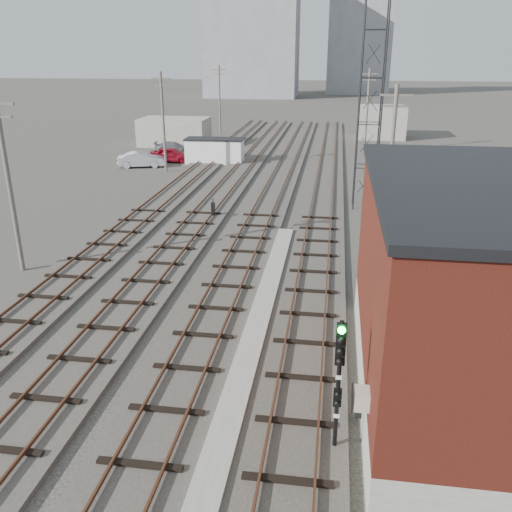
% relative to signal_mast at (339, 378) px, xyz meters
% --- Properties ---
extents(ground, '(320.00, 320.00, 0.00)m').
position_rel_signal_mast_xyz_m(ground, '(-3.70, 51.43, -2.45)').
color(ground, '#282621').
rests_on(ground, ground).
extents(track_right, '(3.20, 90.00, 0.39)m').
position_rel_signal_mast_xyz_m(track_right, '(-1.20, 30.43, -2.34)').
color(track_right, '#332D28').
rests_on(track_right, ground).
extents(track_mid_right, '(3.20, 90.00, 0.39)m').
position_rel_signal_mast_xyz_m(track_mid_right, '(-5.20, 30.43, -2.34)').
color(track_mid_right, '#332D28').
rests_on(track_mid_right, ground).
extents(track_mid_left, '(3.20, 90.00, 0.39)m').
position_rel_signal_mast_xyz_m(track_mid_left, '(-9.20, 30.43, -2.34)').
color(track_mid_left, '#332D28').
rests_on(track_mid_left, ground).
extents(track_left, '(3.20, 90.00, 0.39)m').
position_rel_signal_mast_xyz_m(track_left, '(-13.20, 30.43, -2.34)').
color(track_left, '#332D28').
rests_on(track_left, ground).
extents(platform_curb, '(0.90, 28.00, 0.26)m').
position_rel_signal_mast_xyz_m(platform_curb, '(-3.20, 5.43, -2.32)').
color(platform_curb, gray).
rests_on(platform_curb, ground).
extents(brick_building, '(6.54, 12.20, 7.22)m').
position_rel_signal_mast_xyz_m(brick_building, '(3.80, 3.43, 1.18)').
color(brick_building, gray).
rests_on(brick_building, ground).
extents(lattice_tower, '(1.60, 1.60, 15.00)m').
position_rel_signal_mast_xyz_m(lattice_tower, '(1.80, 26.43, 5.05)').
color(lattice_tower, black).
rests_on(lattice_tower, ground).
extents(utility_pole_left_a, '(1.80, 0.24, 9.00)m').
position_rel_signal_mast_xyz_m(utility_pole_left_a, '(-16.20, 11.43, 2.35)').
color(utility_pole_left_a, '#595147').
rests_on(utility_pole_left_a, ground).
extents(utility_pole_left_b, '(1.80, 0.24, 9.00)m').
position_rel_signal_mast_xyz_m(utility_pole_left_b, '(-16.20, 36.43, 2.35)').
color(utility_pole_left_b, '#595147').
rests_on(utility_pole_left_b, ground).
extents(utility_pole_left_c, '(1.80, 0.24, 9.00)m').
position_rel_signal_mast_xyz_m(utility_pole_left_c, '(-16.20, 61.43, 2.35)').
color(utility_pole_left_c, '#595147').
rests_on(utility_pole_left_c, ground).
extents(utility_pole_right_a, '(1.80, 0.24, 9.00)m').
position_rel_signal_mast_xyz_m(utility_pole_right_a, '(2.80, 19.43, 2.35)').
color(utility_pole_right_a, '#595147').
rests_on(utility_pole_right_a, ground).
extents(utility_pole_right_b, '(1.80, 0.24, 9.00)m').
position_rel_signal_mast_xyz_m(utility_pole_right_b, '(2.80, 49.43, 2.35)').
color(utility_pole_right_b, '#595147').
rests_on(utility_pole_right_b, ground).
extents(apartment_left, '(22.00, 14.00, 30.00)m').
position_rel_signal_mast_xyz_m(apartment_left, '(-21.70, 126.43, 12.55)').
color(apartment_left, gray).
rests_on(apartment_left, ground).
extents(apartment_right, '(16.00, 12.00, 26.00)m').
position_rel_signal_mast_xyz_m(apartment_right, '(4.30, 141.43, 10.55)').
color(apartment_right, gray).
rests_on(apartment_right, ground).
extents(shed_left, '(8.00, 5.00, 3.20)m').
position_rel_signal_mast_xyz_m(shed_left, '(-19.70, 51.43, -0.85)').
color(shed_left, gray).
rests_on(shed_left, ground).
extents(shed_right, '(6.00, 6.00, 4.00)m').
position_rel_signal_mast_xyz_m(shed_right, '(5.30, 61.43, -0.45)').
color(shed_right, gray).
rests_on(shed_right, ground).
extents(signal_mast, '(0.40, 0.41, 4.14)m').
position_rel_signal_mast_xyz_m(signal_mast, '(0.00, 0.00, 0.00)').
color(signal_mast, gray).
rests_on(signal_mast, ground).
extents(switch_stand, '(0.35, 0.35, 1.25)m').
position_rel_signal_mast_xyz_m(switch_stand, '(-8.45, 22.16, -1.86)').
color(switch_stand, black).
rests_on(switch_stand, ground).
extents(site_trailer, '(5.96, 2.71, 2.48)m').
position_rel_signal_mast_xyz_m(site_trailer, '(-12.51, 41.19, -1.20)').
color(site_trailer, white).
rests_on(site_trailer, ground).
extents(car_red, '(4.44, 1.93, 1.49)m').
position_rel_signal_mast_xyz_m(car_red, '(-17.01, 41.08, -1.71)').
color(car_red, maroon).
rests_on(car_red, ground).
extents(car_silver, '(4.80, 2.81, 1.50)m').
position_rel_signal_mast_xyz_m(car_silver, '(-19.18, 38.07, -1.70)').
color(car_silver, '#B9BDC1').
rests_on(car_silver, ground).
extents(car_grey, '(4.41, 2.24, 1.23)m').
position_rel_signal_mast_xyz_m(car_grey, '(-18.40, 46.29, -1.84)').
color(car_grey, slate).
rests_on(car_grey, ground).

